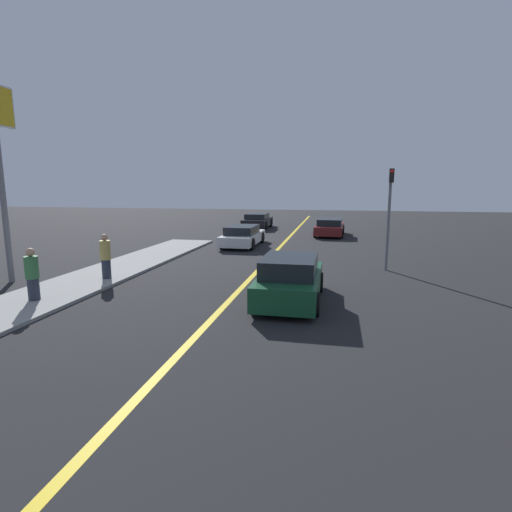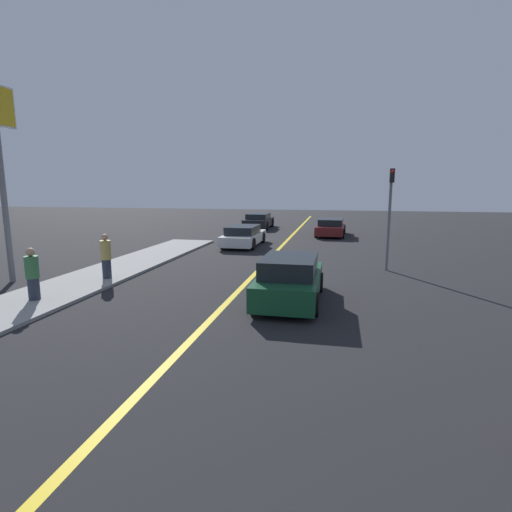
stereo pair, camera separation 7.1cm
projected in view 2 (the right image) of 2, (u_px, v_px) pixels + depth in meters
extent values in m
cube|color=gold|center=(264.00, 264.00, 17.81)|extent=(0.20, 60.00, 0.01)
cube|color=gray|center=(65.00, 289.00, 13.41)|extent=(2.65, 24.52, 0.10)
cube|color=#144728|center=(290.00, 284.00, 12.07)|extent=(1.75, 4.11, 0.69)
cube|color=black|center=(289.00, 266.00, 11.77)|extent=(1.54, 2.26, 0.53)
cylinder|color=black|center=(270.00, 280.00, 13.50)|extent=(0.22, 0.65, 0.65)
cylinder|color=black|center=(319.00, 282.00, 13.17)|extent=(0.22, 0.65, 0.65)
cylinder|color=black|center=(254.00, 301.00, 11.04)|extent=(0.22, 0.65, 0.65)
cylinder|color=black|center=(315.00, 304.00, 10.71)|extent=(0.22, 0.65, 0.65)
cube|color=silver|center=(244.00, 238.00, 23.40)|extent=(1.83, 4.62, 0.56)
cube|color=black|center=(243.00, 230.00, 23.09)|extent=(1.60, 2.54, 0.46)
cylinder|color=black|center=(236.00, 237.00, 24.97)|extent=(0.22, 0.65, 0.65)
cylinder|color=black|center=(263.00, 237.00, 24.62)|extent=(0.22, 0.65, 0.65)
cylinder|color=black|center=(223.00, 243.00, 22.22)|extent=(0.22, 0.65, 0.65)
cylinder|color=black|center=(253.00, 244.00, 21.87)|extent=(0.22, 0.65, 0.65)
cube|color=maroon|center=(331.00, 229.00, 28.17)|extent=(2.03, 4.45, 0.59)
cube|color=black|center=(331.00, 222.00, 27.87)|extent=(1.72, 2.48, 0.44)
cylinder|color=black|center=(320.00, 229.00, 29.70)|extent=(0.25, 0.64, 0.63)
cylinder|color=black|center=(344.00, 229.00, 29.28)|extent=(0.25, 0.64, 0.63)
cylinder|color=black|center=(316.00, 233.00, 27.11)|extent=(0.25, 0.64, 0.63)
cylinder|color=black|center=(342.00, 234.00, 26.69)|extent=(0.25, 0.64, 0.63)
cube|color=black|center=(259.00, 222.00, 33.17)|extent=(1.95, 4.63, 0.63)
cube|color=black|center=(258.00, 216.00, 32.86)|extent=(1.69, 2.56, 0.42)
cylinder|color=black|center=(252.00, 222.00, 34.75)|extent=(0.23, 0.70, 0.69)
cylinder|color=black|center=(272.00, 223.00, 34.41)|extent=(0.23, 0.70, 0.69)
cylinder|color=black|center=(245.00, 225.00, 31.98)|extent=(0.23, 0.70, 0.69)
cylinder|color=black|center=(267.00, 226.00, 31.65)|extent=(0.23, 0.70, 0.69)
cylinder|color=#282D3D|center=(34.00, 289.00, 11.90)|extent=(0.33, 0.33, 0.66)
cylinder|color=#336B3D|center=(32.00, 267.00, 11.79)|extent=(0.38, 0.38, 0.66)
sphere|color=tan|center=(30.00, 252.00, 11.71)|extent=(0.25, 0.25, 0.25)
cylinder|color=#282D3D|center=(107.00, 269.00, 14.68)|extent=(0.32, 0.32, 0.70)
cylinder|color=tan|center=(106.00, 250.00, 14.56)|extent=(0.38, 0.38, 0.70)
sphere|color=tan|center=(105.00, 237.00, 14.48)|extent=(0.25, 0.25, 0.25)
cylinder|color=slate|center=(389.00, 221.00, 16.24)|extent=(0.12, 0.12, 4.14)
cube|color=black|center=(392.00, 176.00, 15.75)|extent=(0.18, 0.18, 0.55)
sphere|color=red|center=(393.00, 171.00, 15.64)|extent=(0.14, 0.14, 0.14)
cylinder|color=slate|center=(5.00, 205.00, 14.15)|extent=(0.20, 0.20, 5.55)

